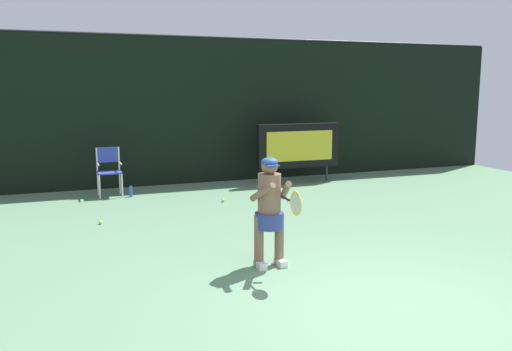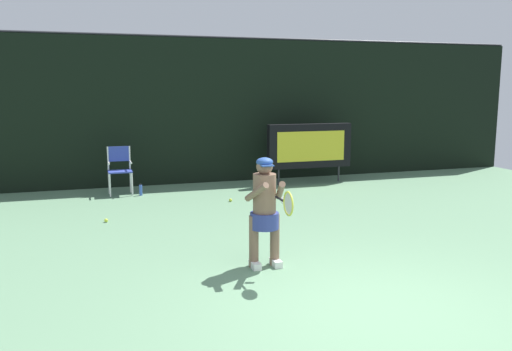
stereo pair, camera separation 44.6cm
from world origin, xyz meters
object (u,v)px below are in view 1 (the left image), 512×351
water_bottle (131,191)px  tennis_ball_loose (101,222)px  tennis_ball_spare (223,200)px  umpire_chair (109,168)px  tennis_racket (295,203)px  tennis_player (270,207)px  scoreboard (298,146)px

water_bottle → tennis_ball_loose: (-0.86, -2.28, -0.09)m
tennis_ball_spare → tennis_ball_loose: bearing=-158.7°
umpire_chair → tennis_ball_spare: (2.17, -1.55, -0.58)m
tennis_ball_loose → tennis_racket: bearing=-61.6°
umpire_chair → water_bottle: size_ratio=4.08×
umpire_chair → tennis_racket: size_ratio=1.79×
tennis_player → tennis_ball_spare: bearing=81.1°
tennis_racket → tennis_ball_loose: bearing=129.3°
scoreboard → tennis_racket: scoreboard is taller
umpire_chair → tennis_ball_spare: 2.73m
tennis_ball_spare → umpire_chair: bearing=144.5°
tennis_player → tennis_racket: size_ratio=2.48×
water_bottle → tennis_ball_spare: water_bottle is taller
scoreboard → water_bottle: (-4.23, -0.29, -0.82)m
tennis_ball_loose → tennis_ball_spare: (2.60, 1.02, 0.00)m
umpire_chair → water_bottle: (0.42, -0.29, -0.50)m
scoreboard → tennis_player: (-3.14, -5.73, -0.13)m
water_bottle → tennis_racket: (1.19, -6.05, 0.87)m
scoreboard → umpire_chair: bearing=-180.0°
tennis_racket → tennis_ball_loose: size_ratio=8.85×
water_bottle → tennis_racket: size_ratio=0.44×
tennis_player → tennis_ball_loose: size_ratio=21.97×
water_bottle → tennis_ball_spare: size_ratio=3.90×
scoreboard → water_bottle: bearing=-176.1°
tennis_racket → scoreboard: bearing=75.2°
scoreboard → tennis_ball_loose: bearing=-153.2°
tennis_player → tennis_ball_spare: tennis_player is taller
scoreboard → tennis_player: bearing=-118.7°
tennis_ball_loose → tennis_ball_spare: bearing=21.3°
umpire_chair → tennis_ball_loose: umpire_chair is taller
tennis_racket → tennis_ball_loose: tennis_racket is taller
water_bottle → tennis_player: (1.09, -5.44, 0.70)m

